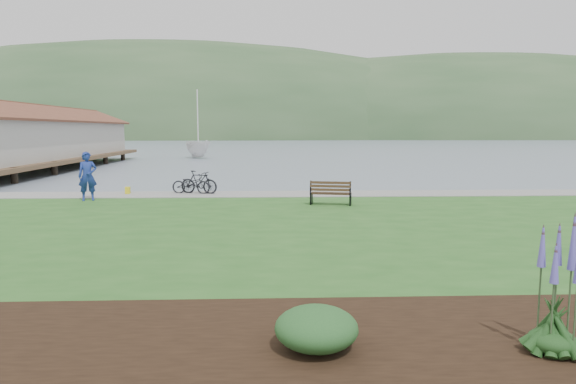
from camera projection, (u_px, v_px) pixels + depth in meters
name	position (u px, v px, depth m)	size (l,w,h in m)	color
ground	(295.00, 234.00, 16.46)	(600.00, 600.00, 0.00)	slate
lawn	(299.00, 241.00, 14.45)	(34.00, 20.00, 0.40)	#26571E
shoreline_path	(287.00, 194.00, 23.25)	(34.00, 2.20, 0.03)	gray
garden_bed	(561.00, 350.00, 6.81)	(24.00, 4.40, 0.04)	black
far_hillside	(325.00, 138.00, 185.85)	(580.00, 80.00, 38.00)	#30502D
pier_pavilion	(37.00, 138.00, 42.62)	(8.00, 36.00, 5.40)	#4C3826
park_bench	(331.00, 193.00, 19.92)	(1.68, 0.97, 0.98)	#312013
person	(87.00, 172.00, 21.10)	(0.86, 0.59, 2.37)	navy
bicycle_a	(191.00, 184.00, 23.32)	(1.79, 0.62, 0.94)	black
bicycle_b	(199.00, 182.00, 23.32)	(1.77, 0.51, 1.06)	black
sailboat	(199.00, 158.00, 58.91)	(9.43, 9.60, 24.86)	silver
pannier	(128.00, 191.00, 23.24)	(0.20, 0.31, 0.34)	gold
echium_0	(556.00, 293.00, 6.61)	(0.62, 0.62, 1.89)	#153A15
shrub_0	(316.00, 328.00, 6.78)	(1.11, 1.11, 0.56)	#1E4C21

